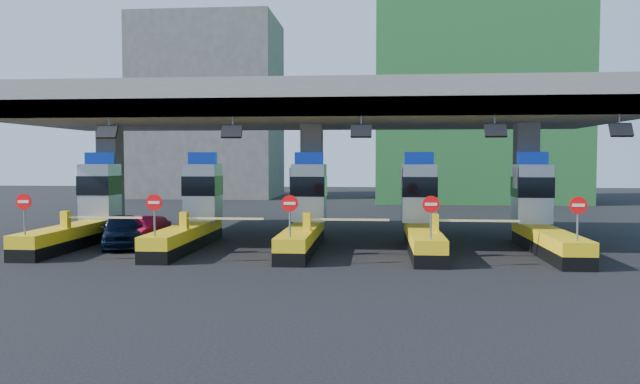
{
  "coord_description": "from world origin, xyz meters",
  "views": [
    {
      "loc": [
        3.09,
        -26.67,
        3.82
      ],
      "look_at": [
        0.67,
        0.0,
        2.42
      ],
      "focal_mm": 35.0,
      "sensor_mm": 36.0,
      "label": 1
    }
  ],
  "objects": [
    {
      "name": "toll_lane_center",
      "position": [
        0.0,
        0.28,
        1.4
      ],
      "size": [
        4.43,
        8.0,
        4.16
      ],
      "color": "black",
      "rests_on": "ground"
    },
    {
      "name": "toll_lane_left",
      "position": [
        -5.0,
        0.28,
        1.4
      ],
      "size": [
        4.43,
        8.0,
        4.16
      ],
      "color": "black",
      "rests_on": "ground"
    },
    {
      "name": "toll_lane_right",
      "position": [
        5.0,
        0.28,
        1.4
      ],
      "size": [
        4.43,
        8.0,
        4.16
      ],
      "color": "black",
      "rests_on": "ground"
    },
    {
      "name": "red_car",
      "position": [
        -7.3,
        0.04,
        0.64
      ],
      "size": [
        1.45,
        3.92,
        1.28
      ],
      "primitive_type": "imported",
      "rotation": [
        0.0,
        0.0,
        -0.02
      ],
      "color": "maroon",
      "rests_on": "ground"
    },
    {
      "name": "toll_canopy",
      "position": [
        0.0,
        2.87,
        6.13
      ],
      "size": [
        28.0,
        12.09,
        7.0
      ],
      "color": "slate",
      "rests_on": "ground"
    },
    {
      "name": "toll_lane_far_left",
      "position": [
        -10.0,
        0.28,
        1.4
      ],
      "size": [
        4.43,
        8.0,
        4.16
      ],
      "color": "black",
      "rests_on": "ground"
    },
    {
      "name": "van",
      "position": [
        -7.94,
        -0.56,
        0.73
      ],
      "size": [
        3.29,
        4.61,
        1.46
      ],
      "primitive_type": "imported",
      "rotation": [
        0.0,
        0.0,
        0.41
      ],
      "color": "black",
      "rests_on": "ground"
    },
    {
      "name": "ground",
      "position": [
        0.0,
        0.0,
        0.0
      ],
      "size": [
        120.0,
        120.0,
        0.0
      ],
      "primitive_type": "plane",
      "color": "black",
      "rests_on": "ground"
    },
    {
      "name": "toll_lane_far_right",
      "position": [
        10.0,
        0.28,
        1.4
      ],
      "size": [
        4.43,
        8.0,
        4.16
      ],
      "color": "black",
      "rests_on": "ground"
    },
    {
      "name": "bg_building_scaffold",
      "position": [
        12.0,
        32.0,
        14.0
      ],
      "size": [
        18.0,
        12.0,
        28.0
      ],
      "primitive_type": "cube",
      "color": "#1E5926",
      "rests_on": "ground"
    },
    {
      "name": "bg_building_concrete",
      "position": [
        -14.0,
        36.0,
        9.0
      ],
      "size": [
        14.0,
        10.0,
        18.0
      ],
      "primitive_type": "cube",
      "color": "#4C4C49",
      "rests_on": "ground"
    }
  ]
}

